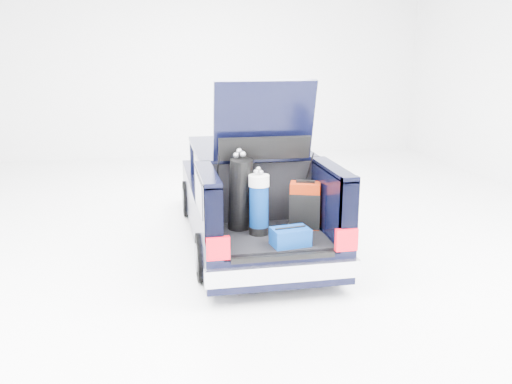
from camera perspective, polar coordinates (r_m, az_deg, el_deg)
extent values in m
plane|color=white|center=(8.33, -0.65, -5.08)|extent=(14.00, 14.00, 0.00)
cube|color=black|center=(8.79, -1.41, -0.59)|extent=(1.75, 3.00, 0.70)
cube|color=black|center=(10.31, -2.84, 1.15)|extent=(1.70, 0.30, 0.50)
cube|color=silver|center=(10.47, -2.94, 0.96)|extent=(1.72, 0.10, 0.22)
cube|color=black|center=(8.16, -0.86, 2.69)|extent=(1.55, 1.95, 0.54)
cube|color=black|center=(8.10, -0.87, 4.70)|extent=(1.62, 2.05, 0.06)
cube|color=black|center=(6.83, 1.59, -6.53)|extent=(1.75, 1.30, 0.40)
cube|color=black|center=(6.77, 1.56, -4.69)|extent=(1.32, 1.18, 0.05)
cube|color=black|center=(6.51, -5.06, -1.84)|extent=(0.20, 1.30, 0.85)
cube|color=black|center=(6.83, 7.99, -1.13)|extent=(0.20, 1.30, 0.85)
cube|color=black|center=(6.40, -5.15, 1.89)|extent=(0.20, 1.30, 0.06)
cube|color=black|center=(6.72, 8.12, 2.44)|extent=(0.20, 1.30, 0.06)
cube|color=black|center=(7.21, 0.57, -0.16)|extent=(1.36, 0.08, 0.84)
cube|color=silver|center=(6.20, 2.95, -8.51)|extent=(1.80, 0.12, 0.20)
cube|color=#BB0816|center=(5.98, -4.01, -5.94)|extent=(0.26, 0.07, 0.26)
cube|color=#BB0816|center=(6.31, 9.50, -4.98)|extent=(0.26, 0.07, 0.26)
cube|color=black|center=(6.17, 2.89, -6.89)|extent=(1.20, 0.06, 0.06)
cube|color=black|center=(6.85, 0.87, 7.49)|extent=(1.28, 0.33, 1.03)
cube|color=black|center=(6.88, 0.81, 8.69)|extent=(0.95, 0.17, 0.54)
cylinder|color=black|center=(9.52, -7.07, -0.68)|extent=(0.20, 0.62, 0.62)
cylinder|color=slate|center=(9.52, -7.07, -0.68)|extent=(0.23, 0.36, 0.36)
cylinder|color=black|center=(9.75, 2.58, -0.20)|extent=(0.20, 0.62, 0.62)
cylinder|color=slate|center=(9.75, 2.58, -0.20)|extent=(0.23, 0.36, 0.36)
cylinder|color=black|center=(6.86, -5.44, -6.83)|extent=(0.20, 0.62, 0.62)
cylinder|color=slate|center=(6.86, -5.44, -6.83)|extent=(0.23, 0.36, 0.36)
cylinder|color=black|center=(7.18, 7.76, -5.89)|extent=(0.20, 0.62, 0.62)
cylinder|color=slate|center=(7.18, 7.76, -5.89)|extent=(0.23, 0.36, 0.36)
cube|color=maroon|center=(6.96, 5.17, -1.40)|extent=(0.44, 0.35, 0.60)
cube|color=black|center=(6.88, 5.23, 1.11)|extent=(0.24, 0.13, 0.03)
cube|color=black|center=(6.87, 5.42, -2.14)|extent=(0.38, 0.15, 0.45)
cylinder|color=black|center=(6.82, -1.68, -0.27)|extent=(0.39, 0.45, 0.94)
cube|color=white|center=(6.92, -1.84, 0.24)|extent=(0.11, 0.06, 0.33)
sphere|color=#99999E|center=(6.72, -2.11, 3.90)|extent=(0.08, 0.08, 0.08)
sphere|color=#99999E|center=(6.67, -1.39, 4.02)|extent=(0.08, 0.08, 0.08)
cylinder|color=black|center=(6.77, 0.30, -4.01)|extent=(0.26, 0.26, 0.10)
cylinder|color=navy|center=(6.68, 0.31, -1.48)|extent=(0.24, 0.24, 0.54)
cylinder|color=white|center=(6.59, 0.31, 1.21)|extent=(0.26, 0.26, 0.14)
sphere|color=#99999E|center=(6.59, 0.53, 2.08)|extent=(0.06, 0.06, 0.06)
sphere|color=#99999E|center=(6.60, 0.25, 2.44)|extent=(0.06, 0.06, 0.06)
cube|color=navy|center=(6.38, 3.63, -4.73)|extent=(0.47, 0.34, 0.21)
cylinder|color=black|center=(6.34, 3.65, -3.76)|extent=(0.38, 0.08, 0.02)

